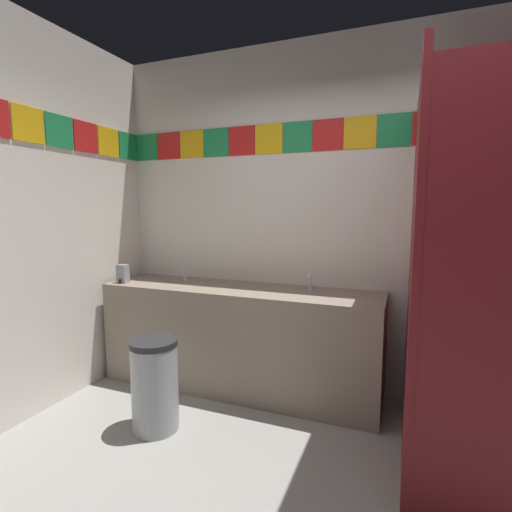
# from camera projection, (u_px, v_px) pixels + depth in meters

# --- Properties ---
(wall_back) EXTENTS (4.20, 0.09, 2.84)m
(wall_back) POSITION_uv_depth(u_px,v_px,m) (358.00, 218.00, 3.05)
(wall_back) COLOR silver
(wall_back) RESTS_ON ground_plane
(vanity_counter) EXTENTS (2.31, 0.58, 0.85)m
(vanity_counter) POSITION_uv_depth(u_px,v_px,m) (239.00, 337.00, 3.19)
(vanity_counter) COLOR gray
(vanity_counter) RESTS_ON ground_plane
(faucet_left) EXTENTS (0.04, 0.10, 0.14)m
(faucet_left) POSITION_uv_depth(u_px,v_px,m) (184.00, 275.00, 3.43)
(faucet_left) COLOR silver
(faucet_left) RESTS_ON vanity_counter
(faucet_right) EXTENTS (0.04, 0.10, 0.14)m
(faucet_right) POSITION_uv_depth(u_px,v_px,m) (310.00, 284.00, 3.01)
(faucet_right) COLOR silver
(faucet_right) RESTS_ON vanity_counter
(soap_dispenser) EXTENTS (0.09, 0.09, 0.16)m
(soap_dispenser) POSITION_uv_depth(u_px,v_px,m) (123.00, 274.00, 3.35)
(soap_dispenser) COLOR gray
(soap_dispenser) RESTS_ON vanity_counter
(stall_divider) EXTENTS (0.92, 1.35, 2.21)m
(stall_divider) POSITION_uv_depth(u_px,v_px,m) (450.00, 285.00, 1.99)
(stall_divider) COLOR maroon
(stall_divider) RESTS_ON ground_plane
(toilet) EXTENTS (0.39, 0.49, 0.74)m
(toilet) POSITION_uv_depth(u_px,v_px,m) (491.00, 400.00, 2.41)
(toilet) COLOR white
(toilet) RESTS_ON ground_plane
(trash_bin) EXTENTS (0.32, 0.32, 0.63)m
(trash_bin) POSITION_uv_depth(u_px,v_px,m) (155.00, 385.00, 2.59)
(trash_bin) COLOR #999EA3
(trash_bin) RESTS_ON ground_plane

